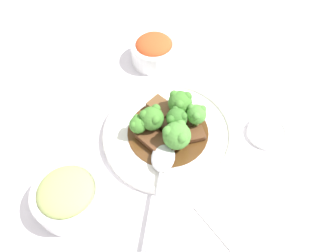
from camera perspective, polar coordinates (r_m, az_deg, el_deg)
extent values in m
plane|color=silver|center=(0.64, 0.00, -1.76)|extent=(4.00, 4.00, 0.00)
cylinder|color=white|center=(0.64, 0.00, -1.41)|extent=(0.25, 0.25, 0.01)
torus|color=white|center=(0.63, 0.00, -1.05)|extent=(0.25, 0.25, 0.01)
cylinder|color=#4C2D14|center=(0.63, 0.00, -1.01)|extent=(0.16, 0.16, 0.00)
cube|color=#56331E|center=(0.61, -2.07, -2.69)|extent=(0.08, 0.04, 0.01)
cube|color=#56331E|center=(0.62, 4.17, -1.55)|extent=(0.05, 0.05, 0.01)
cube|color=brown|center=(0.65, -1.21, 3.27)|extent=(0.05, 0.04, 0.02)
cube|color=brown|center=(0.63, -0.86, 1.25)|extent=(0.05, 0.05, 0.01)
cylinder|color=#7FA84C|center=(0.64, 2.05, 2.64)|extent=(0.02, 0.02, 0.02)
sphere|color=#427F2D|center=(0.62, 2.11, 4.06)|extent=(0.05, 0.05, 0.05)
sphere|color=#427F2D|center=(0.62, 1.09, 5.44)|extent=(0.02, 0.02, 0.02)
sphere|color=#427F2D|center=(0.60, 1.98, 3.78)|extent=(0.02, 0.02, 0.02)
sphere|color=#427F2D|center=(0.62, 3.38, 5.18)|extent=(0.02, 0.02, 0.02)
cylinder|color=#8EB756|center=(0.61, 1.49, -2.90)|extent=(0.02, 0.02, 0.01)
sphere|color=#4C8E38|center=(0.59, 1.54, -1.68)|extent=(0.05, 0.05, 0.05)
sphere|color=#4C8E38|center=(0.57, -0.02, -0.94)|extent=(0.02, 0.02, 0.02)
sphere|color=#4C8E38|center=(0.57, 2.44, -2.03)|extent=(0.02, 0.02, 0.02)
sphere|color=#4C8E38|center=(0.58, 2.29, 0.25)|extent=(0.02, 0.02, 0.02)
cylinder|color=#7FA84C|center=(0.62, 1.49, 0.14)|extent=(0.01, 0.01, 0.02)
sphere|color=#387028|center=(0.60, 1.53, 1.38)|extent=(0.04, 0.04, 0.04)
sphere|color=#387028|center=(0.59, 0.68, 1.37)|extent=(0.02, 0.02, 0.02)
sphere|color=#387028|center=(0.59, 2.69, 1.71)|extent=(0.02, 0.02, 0.02)
sphere|color=#387028|center=(0.60, 1.30, 2.91)|extent=(0.02, 0.02, 0.02)
cylinder|color=#8EB756|center=(0.63, 4.82, 0.80)|extent=(0.01, 0.01, 0.02)
sphere|color=#4C8E38|center=(0.61, 4.97, 2.04)|extent=(0.04, 0.04, 0.04)
sphere|color=#4C8E38|center=(0.60, 4.94, 1.76)|extent=(0.01, 0.01, 0.01)
sphere|color=#4C8E38|center=(0.61, 6.04, 2.96)|extent=(0.01, 0.01, 0.01)
sphere|color=#4C8E38|center=(0.61, 4.13, 3.18)|extent=(0.01, 0.01, 0.01)
cylinder|color=#7FA84C|center=(0.62, -2.73, -0.04)|extent=(0.01, 0.01, 0.02)
sphere|color=#427F2D|center=(0.60, -2.82, 1.32)|extent=(0.04, 0.04, 0.04)
sphere|color=#427F2D|center=(0.58, -2.18, 1.12)|extent=(0.02, 0.02, 0.02)
sphere|color=#427F2D|center=(0.60, -2.21, 2.97)|extent=(0.02, 0.02, 0.02)
sphere|color=#427F2D|center=(0.59, -4.21, 1.99)|extent=(0.02, 0.02, 0.02)
cylinder|color=#8EB756|center=(0.62, -5.11, -0.80)|extent=(0.01, 0.01, 0.01)
sphere|color=#427F2D|center=(0.60, -5.24, 0.23)|extent=(0.03, 0.03, 0.03)
sphere|color=#427F2D|center=(0.59, -4.39, 0.50)|extent=(0.01, 0.01, 0.01)
sphere|color=#427F2D|center=(0.60, -5.46, 1.50)|extent=(0.01, 0.01, 0.01)
sphere|color=#427F2D|center=(0.59, -6.07, 0.20)|extent=(0.01, 0.01, 0.01)
ellipsoid|color=#B7B7BC|center=(0.59, -0.85, -5.43)|extent=(0.07, 0.07, 0.01)
cylinder|color=#B7B7BC|center=(0.55, -2.42, -14.60)|extent=(0.08, 0.12, 0.01)
cylinder|color=white|center=(0.78, -2.38, 11.55)|extent=(0.06, 0.06, 0.01)
cylinder|color=white|center=(0.77, -2.43, 12.58)|extent=(0.10, 0.10, 0.04)
torus|color=white|center=(0.75, -2.49, 13.83)|extent=(0.10, 0.10, 0.01)
ellipsoid|color=#D14C23|center=(0.75, -2.50, 14.00)|extent=(0.08, 0.08, 0.03)
cylinder|color=white|center=(0.60, -16.38, -12.58)|extent=(0.06, 0.06, 0.01)
cylinder|color=white|center=(0.58, -16.81, -11.85)|extent=(0.12, 0.12, 0.04)
torus|color=white|center=(0.56, -17.34, -10.95)|extent=(0.12, 0.12, 0.01)
ellipsoid|color=#A3B266|center=(0.56, -17.42, -10.82)|extent=(0.09, 0.09, 0.03)
cylinder|color=white|center=(0.67, 16.82, -1.13)|extent=(0.08, 0.08, 0.01)
torus|color=white|center=(0.66, 16.92, -0.89)|extent=(0.08, 0.08, 0.01)
cube|color=silver|center=(0.58, 12.29, -15.25)|extent=(0.14, 0.12, 0.01)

